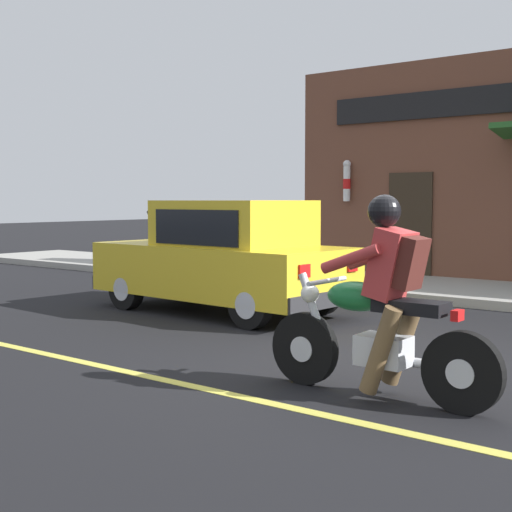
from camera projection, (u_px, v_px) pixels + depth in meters
The scene contains 5 objects.
ground_plane at pixel (396, 364), 6.84m from camera, with size 80.00×80.00×0.00m, color black.
sidewalk_curb at pixel (377, 284), 12.75m from camera, with size 2.60×22.00×0.14m, color #9E9B93.
lane_stripe at pixel (48, 354), 7.27m from camera, with size 0.12×19.80×0.01m, color #D1C64C.
motorcycle_with_rider at pixel (381, 314), 5.63m from camera, with size 0.56×2.02×1.62m.
car_hatchback at pixel (224, 258), 9.93m from camera, with size 1.84×3.86×1.57m.
Camera 1 is at (-6.14, -3.09, 1.58)m, focal length 50.00 mm.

